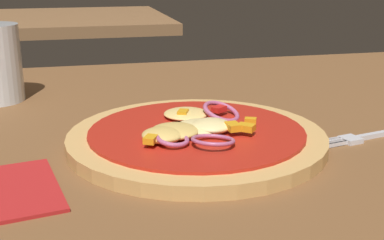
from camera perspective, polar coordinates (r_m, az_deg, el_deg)
The scene contains 4 objects.
dining_table at distance 0.48m, azimuth -5.25°, elevation -6.83°, with size 1.29×0.97×0.03m.
pizza at distance 0.51m, azimuth 0.46°, elevation -1.83°, with size 0.26×0.26×0.03m.
fork at distance 0.57m, azimuth 20.34°, elevation -1.46°, with size 0.18×0.05×0.01m.
background_table at distance 1.83m, azimuth -16.08°, elevation 10.53°, with size 0.81×0.65×0.03m.
Camera 1 is at (-0.06, -0.43, 0.21)m, focal length 47.77 mm.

